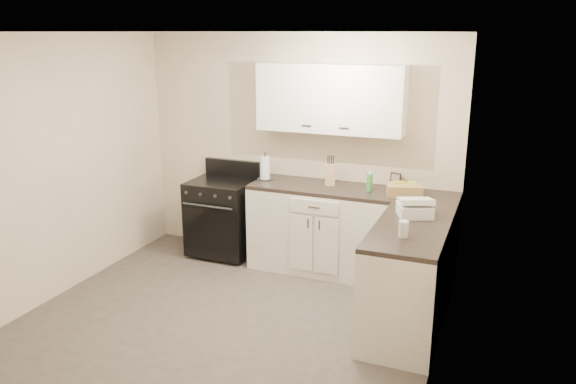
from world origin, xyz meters
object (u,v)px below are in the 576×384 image
at_px(paper_towel, 265,168).
at_px(wicker_basket, 405,190).
at_px(stove, 222,217).
at_px(countertop_grill, 415,210).
at_px(knife_block, 330,174).

relative_size(paper_towel, wicker_basket, 0.74).
xyz_separation_m(stove, countertop_grill, (2.26, -0.62, 0.53)).
distance_m(stove, knife_block, 1.39).
height_order(stove, knife_block, knife_block).
distance_m(knife_block, countertop_grill, 1.24).
xyz_separation_m(knife_block, wicker_basket, (0.80, -0.11, -0.06)).
bearing_deg(stove, paper_towel, 6.25).
height_order(knife_block, countertop_grill, knife_block).
distance_m(stove, wicker_basket, 2.13).
bearing_deg(paper_towel, stove, -173.75).
bearing_deg(countertop_grill, paper_towel, 136.29).
relative_size(stove, countertop_grill, 2.98).
height_order(stove, paper_towel, paper_towel).
distance_m(stove, paper_towel, 0.80).
bearing_deg(wicker_basket, paper_towel, 177.39).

